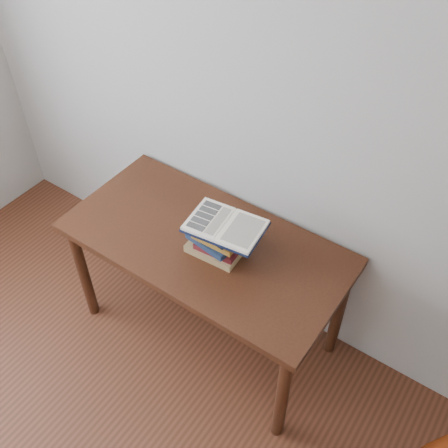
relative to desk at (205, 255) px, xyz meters
The scene contains 3 objects.
desk is the anchor object (origin of this frame).
book_stack 0.21m from the desk, 13.42° to the right, with size 0.26×0.22×0.19m.
open_book 0.33m from the desk, ahead, with size 0.36×0.27×0.03m.
Camera 1 is at (1.13, 0.02, 2.58)m, focal length 42.00 mm.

